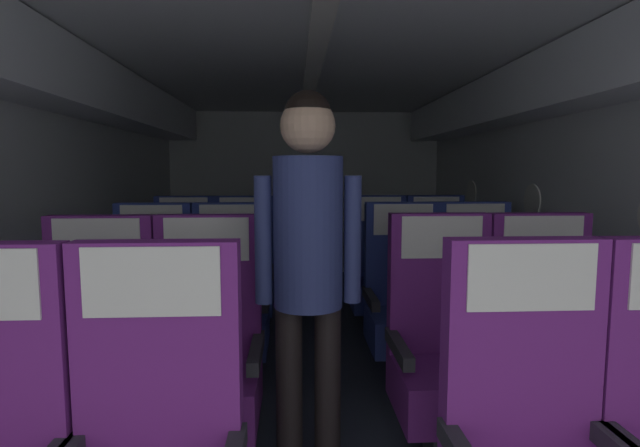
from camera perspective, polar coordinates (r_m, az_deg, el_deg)
name	(u,v)px	position (r m, az deg, el deg)	size (l,w,h in m)	color
ground	(317,376)	(3.33, -0.33, -17.42)	(3.71, 6.95, 0.02)	#2D3342
fuselage_shell	(315,136)	(3.32, -0.55, 10.13)	(3.59, 6.60, 2.13)	silver
seat_b_left_window	(95,364)	(2.47, -24.80, -14.70)	(0.51, 0.48, 1.12)	#38383D
seat_b_left_aisle	(206,361)	(2.34, -13.14, -15.38)	(0.51, 0.48, 1.12)	#38383D
seat_b_right_aisle	(547,354)	(2.60, 25.00, -13.63)	(0.51, 0.48, 1.12)	#38383D
seat_b_right_window	(444,355)	(2.43, 14.33, -14.66)	(0.51, 0.48, 1.12)	#38383D
seat_c_left_window	(151,309)	(3.27, -19.15, -9.37)	(0.51, 0.48, 1.12)	#38383D
seat_c_left_aisle	(230,307)	(3.18, -10.47, -9.58)	(0.51, 0.48, 1.12)	#38383D
seat_c_right_aisle	(477,304)	(3.36, 17.89, -8.91)	(0.51, 0.48, 1.12)	#38383D
seat_c_right_window	(405,305)	(3.22, 9.87, -9.36)	(0.51, 0.48, 1.12)	#38383D
seat_d_left_window	(183,278)	(4.10, -15.66, -6.12)	(0.51, 0.48, 1.12)	#38383D
seat_d_left_aisle	(244,277)	(4.02, -8.91, -6.24)	(0.51, 0.48, 1.12)	#38383D
seat_d_right_aisle	(438,275)	(4.18, 13.57, -5.85)	(0.51, 0.48, 1.12)	#38383D
seat_d_right_window	(379,275)	(4.07, 6.89, -6.03)	(0.51, 0.48, 1.12)	#38383D
flight_attendant	(308,248)	(1.97, -1.40, -2.88)	(0.43, 0.28, 1.64)	black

